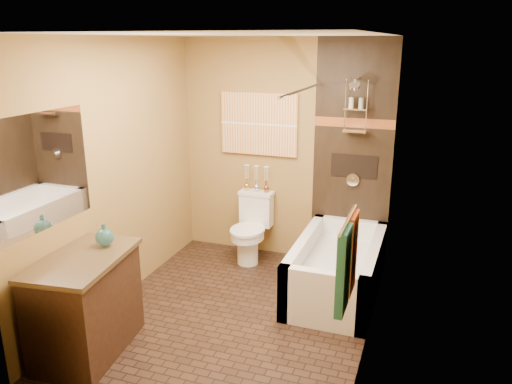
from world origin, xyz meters
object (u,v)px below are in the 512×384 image
at_px(vanity, 86,304).
at_px(sunset_painting, 259,124).
at_px(bathtub, 337,272).
at_px(toilet, 251,227).

bearing_deg(vanity, sunset_painting, 68.11).
bearing_deg(sunset_painting, vanity, -104.81).
distance_m(bathtub, vanity, 2.41).
height_order(toilet, vanity, vanity).
distance_m(sunset_painting, bathtub, 1.87).
bearing_deg(vanity, bathtub, 37.00).
relative_size(bathtub, vanity, 1.48).
distance_m(bathtub, toilet, 1.20).
bearing_deg(sunset_painting, bathtub, -33.60).
relative_size(sunset_painting, vanity, 0.89).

